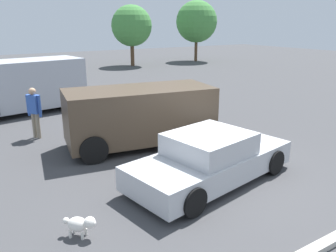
% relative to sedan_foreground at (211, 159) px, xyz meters
% --- Properties ---
extents(ground_plane, '(80.00, 80.00, 0.00)m').
position_rel_sedan_foreground_xyz_m(ground_plane, '(0.17, 0.03, -0.58)').
color(ground_plane, '#424244').
extents(sedan_foreground, '(4.66, 2.50, 1.25)m').
position_rel_sedan_foreground_xyz_m(sedan_foreground, '(0.00, 0.00, 0.00)').
color(sedan_foreground, '#B7BABF').
rests_on(sedan_foreground, ground_plane).
extents(dog, '(0.51, 0.51, 0.43)m').
position_rel_sedan_foreground_xyz_m(dog, '(-3.47, -0.56, -0.31)').
color(dog, white).
rests_on(dog, ground_plane).
extents(van_white, '(5.04, 2.77, 2.25)m').
position_rel_sedan_foreground_xyz_m(van_white, '(-2.47, 9.64, 0.63)').
color(van_white, '#B2B7C1').
rests_on(van_white, ground_plane).
extents(suv_dark, '(4.78, 2.73, 1.84)m').
position_rel_sedan_foreground_xyz_m(suv_dark, '(-0.26, 3.21, 0.44)').
color(suv_dark, '#4C3D2D').
rests_on(suv_dark, ground_plane).
extents(pedestrian, '(0.43, 0.48, 1.73)m').
position_rel_sedan_foreground_xyz_m(pedestrian, '(-2.91, 5.71, 0.45)').
color(pedestrian, gray).
rests_on(pedestrian, ground_plane).
extents(parking_curb, '(9.72, 0.20, 0.12)m').
position_rel_sedan_foreground_xyz_m(parking_curb, '(0.17, -3.13, -0.52)').
color(parking_curb, '#B7B2A8').
rests_on(parking_curb, ground_plane).
extents(tree_back_center, '(3.57, 3.57, 5.27)m').
position_rel_sedan_foreground_xyz_m(tree_back_center, '(8.89, 22.13, 2.90)').
color(tree_back_center, brown).
rests_on(tree_back_center, ground_plane).
extents(tree_back_right, '(4.03, 4.03, 5.86)m').
position_rel_sedan_foreground_xyz_m(tree_back_right, '(16.03, 22.18, 3.26)').
color(tree_back_right, brown).
rests_on(tree_back_right, ground_plane).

